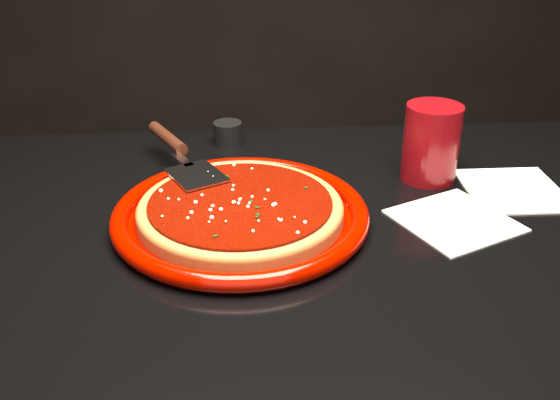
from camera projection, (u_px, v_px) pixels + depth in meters
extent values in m
cylinder|color=#740600|center=(241.00, 214.00, 0.91)|extent=(0.41, 0.41, 0.03)
cylinder|color=brown|center=(241.00, 212.00, 0.91)|extent=(0.33, 0.33, 0.02)
torus|color=brown|center=(240.00, 207.00, 0.91)|extent=(0.33, 0.33, 0.02)
cylinder|color=#660A00|center=(240.00, 204.00, 0.90)|extent=(0.29, 0.29, 0.01)
cylinder|color=maroon|center=(431.00, 143.00, 1.02)|extent=(0.10, 0.10, 0.13)
cube|color=silver|center=(455.00, 221.00, 0.92)|extent=(0.20, 0.20, 0.00)
cube|color=silver|center=(513.00, 190.00, 1.01)|extent=(0.15, 0.16, 0.00)
cylinder|color=black|center=(228.00, 133.00, 1.18)|extent=(0.06, 0.06, 0.04)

